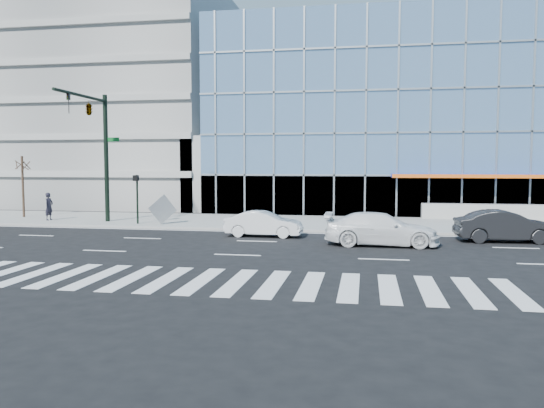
{
  "coord_description": "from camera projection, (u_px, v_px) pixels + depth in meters",
  "views": [
    {
      "loc": [
        5.27,
        -25.36,
        3.8
      ],
      "look_at": [
        0.23,
        3.0,
        1.63
      ],
      "focal_mm": 35.0,
      "sensor_mm": 36.0,
      "label": 1
    }
  ],
  "objects": [
    {
      "name": "theatre_building",
      "position": [
        463.0,
        124.0,
        48.62
      ],
      "size": [
        42.0,
        26.0,
        15.0
      ],
      "primitive_type": "cube",
      "color": "#7AA1CB",
      "rests_on": "ground"
    },
    {
      "name": "tower_far_mid",
      "position": [
        17.0,
        20.0,
        96.79
      ],
      "size": [
        13.0,
        13.0,
        60.0
      ],
      "primitive_type": "cube",
      "color": "slate",
      "rests_on": "ground"
    },
    {
      "name": "sidewalk",
      "position": [
        282.0,
        222.0,
        33.95
      ],
      "size": [
        120.0,
        8.0,
        0.15
      ],
      "primitive_type": "cube",
      "color": "gray",
      "rests_on": "ground"
    },
    {
      "name": "tilted_panel",
      "position": [
        163.0,
        209.0,
        32.13
      ],
      "size": [
        1.39,
        1.27,
        1.83
      ],
      "primitive_type": "cube",
      "rotation": [
        0.0,
        0.9,
        0.74
      ],
      "color": "gray",
      "rests_on": "sidewalk"
    },
    {
      "name": "pedestrian",
      "position": [
        49.0,
        206.0,
        34.48
      ],
      "size": [
        0.49,
        0.69,
        1.79
      ],
      "primitive_type": "imported",
      "rotation": [
        0.0,
        0.0,
        1.48
      ],
      "color": "black",
      "rests_on": "sidewalk"
    },
    {
      "name": "dark_sedan",
      "position": [
        505.0,
        226.0,
        25.85
      ],
      "size": [
        4.79,
        1.95,
        1.55
      ],
      "primitive_type": "imported",
      "rotation": [
        0.0,
        0.0,
        1.64
      ],
      "color": "black",
      "rests_on": "ground"
    },
    {
      "name": "ground",
      "position": [
        257.0,
        241.0,
        26.11
      ],
      "size": [
        160.0,
        160.0,
        0.0
      ],
      "primitive_type": "plane",
      "color": "black",
      "rests_on": "ground"
    },
    {
      "name": "ramp_block",
      "position": [
        230.0,
        174.0,
        44.6
      ],
      "size": [
        6.0,
        8.0,
        6.0
      ],
      "primitive_type": "cube",
      "color": "gray",
      "rests_on": "ground"
    },
    {
      "name": "parking_garage",
      "position": [
        117.0,
        104.0,
        54.37
      ],
      "size": [
        24.0,
        24.0,
        20.0
      ],
      "primitive_type": "cube",
      "color": "gray",
      "rests_on": "ground"
    },
    {
      "name": "traffic_signal",
      "position": [
        94.0,
        125.0,
        32.05
      ],
      "size": [
        1.14,
        5.74,
        8.0
      ],
      "color": "black",
      "rests_on": "sidewalk"
    },
    {
      "name": "ped_signal_post",
      "position": [
        137.0,
        191.0,
        32.28
      ],
      "size": [
        0.3,
        0.33,
        3.0
      ],
      "color": "black",
      "rests_on": "sidewalk"
    },
    {
      "name": "white_sedan",
      "position": [
        264.0,
        224.0,
        27.82
      ],
      "size": [
        4.07,
        1.48,
        1.33
      ],
      "primitive_type": "imported",
      "rotation": [
        0.0,
        0.0,
        1.55
      ],
      "color": "silver",
      "rests_on": "ground"
    },
    {
      "name": "tower_backdrop",
      "position": [
        175.0,
        55.0,
        98.25
      ],
      "size": [
        14.0,
        14.0,
        48.0
      ],
      "primitive_type": "cube",
      "color": "gray",
      "rests_on": "ground"
    },
    {
      "name": "white_suv",
      "position": [
        381.0,
        229.0,
        24.79
      ],
      "size": [
        5.31,
        2.22,
        1.53
      ],
      "primitive_type": "imported",
      "rotation": [
        0.0,
        0.0,
        1.58
      ],
      "color": "white",
      "rests_on": "ground"
    },
    {
      "name": "street_tree_near",
      "position": [
        22.0,
        164.0,
        36.32
      ],
      "size": [
        1.1,
        1.1,
        4.23
      ],
      "color": "#332319",
      "rests_on": "sidewalk"
    }
  ]
}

